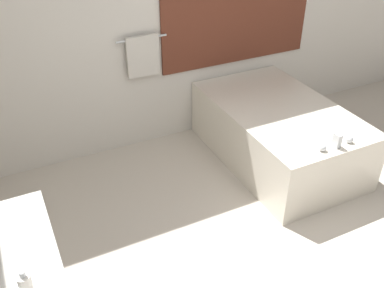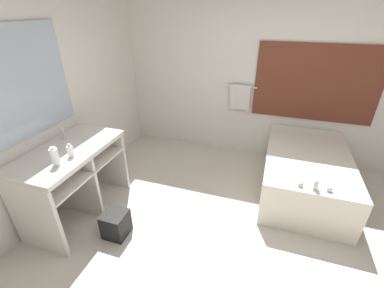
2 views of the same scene
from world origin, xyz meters
name	(u,v)px [view 1 (image 1 of 2)]	position (x,y,z in m)	size (l,w,h in m)	color
ground_plane	(295,279)	(0.00, 0.00, 0.00)	(16.00, 16.00, 0.00)	beige
wall_back_with_blinds	(170,11)	(0.03, 2.23, 1.35)	(7.40, 0.13, 2.70)	silver
bathtub	(278,130)	(0.76, 1.33, 0.32)	(1.04, 1.71, 0.70)	silver
soap_dispenser	(26,285)	(-1.69, -0.08, 0.96)	(0.06, 0.06, 0.15)	white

